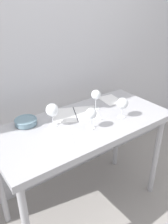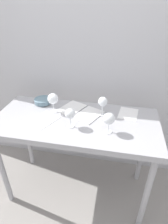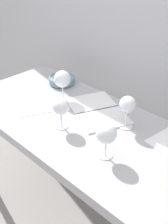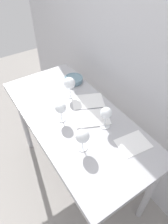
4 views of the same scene
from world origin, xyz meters
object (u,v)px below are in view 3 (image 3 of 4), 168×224
object	(u,v)px
wine_glass_near_right	(106,134)
tasting_sheet_lower	(38,106)
wine_glass_far_right	(127,105)
tasting_bowl	(62,80)
wine_glass_far_left	(62,80)
wine_glass_near_center	(61,107)
open_notebook	(97,110)

from	to	relation	value
wine_glass_near_right	tasting_sheet_lower	bearing A→B (deg)	174.29
wine_glass_far_right	tasting_bowl	size ratio (longest dim) A/B	1.02
wine_glass_near_right	tasting_bowl	bearing A→B (deg)	152.97
wine_glass_far_left	tasting_bowl	xyz separation A→B (m)	(-0.16, 0.13, -0.10)
wine_glass_near_center	tasting_bowl	bearing A→B (deg)	138.21
open_notebook	tasting_sheet_lower	bearing A→B (deg)	-120.08
open_notebook	tasting_sheet_lower	xyz separation A→B (m)	(-0.27, -0.19, -0.00)
wine_glass_far_left	wine_glass_near_center	bearing A→B (deg)	-43.24
tasting_sheet_lower	open_notebook	bearing A→B (deg)	60.43
wine_glass_far_right	wine_glass_near_center	distance (m)	0.32
tasting_sheet_lower	wine_glass_near_right	bearing A→B (deg)	19.49
wine_glass_far_right	tasting_sheet_lower	xyz separation A→B (m)	(-0.48, -0.18, -0.12)
wine_glass_far_left	tasting_sheet_lower	distance (m)	0.20
wine_glass_far_left	wine_glass_far_right	bearing A→B (deg)	4.18
wine_glass_near_center	wine_glass_far_left	xyz separation A→B (m)	(-0.21, 0.19, 0.01)
wine_glass_far_right	tasting_bowl	distance (m)	0.61
wine_glass_far_right	open_notebook	size ratio (longest dim) A/B	0.39
wine_glass_near_center	open_notebook	distance (m)	0.26
wine_glass_near_right	tasting_sheet_lower	xyz separation A→B (m)	(-0.55, 0.05, -0.11)
wine_glass_far_left	open_notebook	size ratio (longest dim) A/B	0.40
wine_glass_near_right	wine_glass_near_center	xyz separation A→B (m)	(-0.30, 0.01, -0.00)
wine_glass_far_left	tasting_bowl	bearing A→B (deg)	140.21
tasting_sheet_lower	wine_glass_near_center	bearing A→B (deg)	15.74
wine_glass_far_right	wine_glass_near_right	world-z (taller)	wine_glass_far_right
wine_glass_near_right	open_notebook	distance (m)	0.39
wine_glass_far_right	open_notebook	world-z (taller)	wine_glass_far_right
wine_glass_near_right	wine_glass_far_left	world-z (taller)	wine_glass_far_left
wine_glass_far_right	wine_glass_near_center	size ratio (longest dim) A/B	1.07
wine_glass_near_right	tasting_bowl	size ratio (longest dim) A/B	0.99
wine_glass_far_right	tasting_bowl	world-z (taller)	wine_glass_far_right
wine_glass_near_right	open_notebook	xyz separation A→B (m)	(-0.27, 0.25, -0.11)
open_notebook	wine_glass_near_right	bearing A→B (deg)	-17.50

